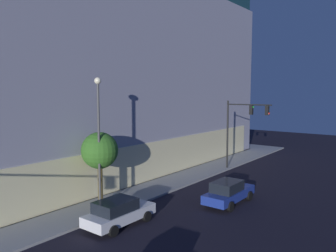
% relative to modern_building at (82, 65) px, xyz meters
% --- Properties ---
extents(modern_building, '(39.31, 21.75, 21.56)m').
position_rel_modern_building_xyz_m(modern_building, '(0.00, 0.00, 0.00)').
color(modern_building, '#4C4C51').
rests_on(modern_building, ground).
extents(traffic_light_far_corner, '(0.46, 4.51, 6.82)m').
position_rel_modern_building_xyz_m(traffic_light_far_corner, '(7.31, -15.28, -5.69)').
color(traffic_light_far_corner, black).
rests_on(traffic_light_far_corner, sidewalk_corner).
extents(street_lamp_sidewalk, '(0.44, 0.44, 8.60)m').
position_rel_modern_building_xyz_m(street_lamp_sidewalk, '(-8.93, -12.86, -5.20)').
color(street_lamp_sidewalk, '#484848').
rests_on(street_lamp_sidewalk, sidewalk_corner).
extents(sidewalk_tree, '(2.49, 2.49, 5.00)m').
position_rel_modern_building_xyz_m(sidewalk_tree, '(-8.29, -12.17, -6.83)').
color(sidewalk_tree, brown).
rests_on(sidewalk_tree, sidewalk_corner).
extents(car_white, '(4.47, 2.08, 1.58)m').
position_rel_modern_building_xyz_m(car_white, '(-9.86, -15.53, -9.88)').
color(car_white, silver).
rests_on(car_white, ground).
extents(car_blue, '(4.75, 2.01, 1.64)m').
position_rel_modern_building_xyz_m(car_blue, '(-2.37, -18.81, -9.86)').
color(car_blue, navy).
rests_on(car_blue, ground).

